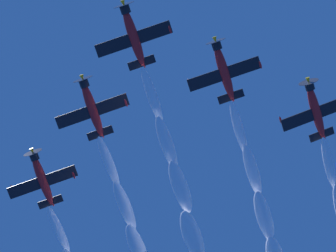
# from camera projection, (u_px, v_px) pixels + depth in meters

# --- Properties ---
(airplane_lead) EXTENTS (7.86, 8.14, 3.34)m
(airplane_lead) POSITION_uv_depth(u_px,v_px,m) (133.00, 35.00, 90.09)
(airplane_lead) COLOR red
(airplane_left_wingman) EXTENTS (7.79, 8.14, 3.46)m
(airplane_left_wingman) POSITION_uv_depth(u_px,v_px,m) (223.00, 70.00, 93.93)
(airplane_left_wingman) COLOR red
(airplane_right_wingman) EXTENTS (7.79, 8.15, 3.54)m
(airplane_right_wingman) POSITION_uv_depth(u_px,v_px,m) (92.00, 107.00, 94.97)
(airplane_right_wingman) COLOR red
(airplane_outer_left) EXTENTS (7.91, 8.14, 3.54)m
(airplane_outer_left) POSITION_uv_depth(u_px,v_px,m) (315.00, 109.00, 95.90)
(airplane_outer_left) COLOR red
(airplane_outer_right) EXTENTS (7.85, 8.14, 3.39)m
(airplane_outer_right) POSITION_uv_depth(u_px,v_px,m) (42.00, 178.00, 100.38)
(airplane_outer_right) COLOR red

